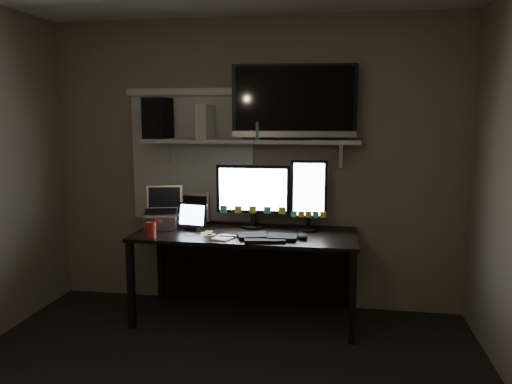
% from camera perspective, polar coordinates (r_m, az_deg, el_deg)
% --- Properties ---
extents(back_wall, '(3.60, 0.00, 3.60)m').
position_cam_1_polar(back_wall, '(4.36, -0.27, 3.12)').
color(back_wall, '#756554').
rests_on(back_wall, floor).
extents(window_blinds, '(1.10, 0.02, 1.10)m').
position_cam_1_polar(window_blinds, '(4.46, -7.30, 3.83)').
color(window_blinds, silver).
rests_on(window_blinds, back_wall).
extents(desk, '(1.80, 0.75, 0.73)m').
position_cam_1_polar(desk, '(4.24, -0.86, -6.62)').
color(desk, black).
rests_on(desk, floor).
extents(wall_shelf, '(1.80, 0.35, 0.03)m').
position_cam_1_polar(wall_shelf, '(4.17, -0.69, 5.84)').
color(wall_shelf, '#A7A7A2').
rests_on(wall_shelf, back_wall).
extents(monitor_landscape, '(0.63, 0.08, 0.55)m').
position_cam_1_polar(monitor_landscape, '(4.21, -0.34, -0.44)').
color(monitor_landscape, black).
rests_on(monitor_landscape, desk).
extents(monitor_portrait, '(0.30, 0.08, 0.59)m').
position_cam_1_polar(monitor_portrait, '(4.11, 6.04, -0.37)').
color(monitor_portrait, black).
rests_on(monitor_portrait, desk).
extents(keyboard, '(0.50, 0.26, 0.03)m').
position_cam_1_polar(keyboard, '(3.88, 1.30, -5.13)').
color(keyboard, black).
rests_on(keyboard, desk).
extents(mouse, '(0.11, 0.14, 0.04)m').
position_cam_1_polar(mouse, '(3.87, 5.35, -5.08)').
color(mouse, black).
rests_on(mouse, desk).
extents(notepad, '(0.19, 0.22, 0.01)m').
position_cam_1_polar(notepad, '(3.89, -3.61, -5.24)').
color(notepad, white).
rests_on(notepad, desk).
extents(tablet, '(0.28, 0.15, 0.23)m').
position_cam_1_polar(tablet, '(4.19, -7.27, -2.78)').
color(tablet, black).
rests_on(tablet, desk).
extents(file_sorter, '(0.22, 0.13, 0.26)m').
position_cam_1_polar(file_sorter, '(4.45, -6.86, -1.86)').
color(file_sorter, black).
rests_on(file_sorter, desk).
extents(laptop, '(0.36, 0.32, 0.34)m').
position_cam_1_polar(laptop, '(4.28, -10.85, -1.85)').
color(laptop, '#A1A2A6').
rests_on(laptop, desk).
extents(cup, '(0.10, 0.10, 0.12)m').
position_cam_1_polar(cup, '(4.00, -11.92, -4.23)').
color(cup, maroon).
rests_on(cup, desk).
extents(sticky_notes, '(0.32, 0.27, 0.00)m').
position_cam_1_polar(sticky_notes, '(4.08, -5.55, -4.68)').
color(sticky_notes, yellow).
rests_on(sticky_notes, desk).
extents(tv, '(1.02, 0.28, 0.60)m').
position_cam_1_polar(tv, '(4.11, 4.39, 10.21)').
color(tv, black).
rests_on(tv, wall_shelf).
extents(game_console, '(0.11, 0.25, 0.29)m').
position_cam_1_polar(game_console, '(4.23, -5.77, 7.97)').
color(game_console, beige).
rests_on(game_console, wall_shelf).
extents(speaker, '(0.21, 0.25, 0.34)m').
position_cam_1_polar(speaker, '(4.38, -11.16, 8.26)').
color(speaker, black).
rests_on(speaker, wall_shelf).
extents(bottles, '(0.24, 0.09, 0.15)m').
position_cam_1_polar(bottles, '(4.11, -0.55, 7.03)').
color(bottles, '#A50F0C').
rests_on(bottles, wall_shelf).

